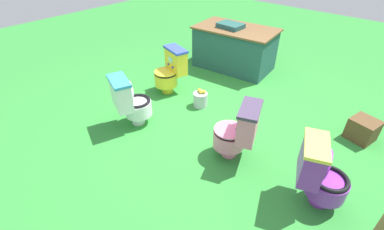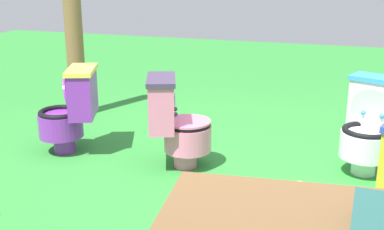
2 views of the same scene
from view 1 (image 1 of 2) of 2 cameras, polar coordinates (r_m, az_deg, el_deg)
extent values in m
plane|color=#2D8433|center=(3.89, 5.53, -1.53)|extent=(14.00, 14.00, 0.00)
cylinder|color=pink|center=(3.35, 7.79, -7.22)|extent=(0.23, 0.23, 0.14)
cylinder|color=pink|center=(3.24, 7.68, -4.92)|extent=(0.48, 0.48, 0.20)
torus|color=black|center=(3.17, 7.84, -3.37)|extent=(0.46, 0.46, 0.04)
cylinder|color=#3F334C|center=(3.21, 7.77, -4.10)|extent=(0.31, 0.31, 0.01)
cube|color=pink|center=(3.06, 11.69, -1.89)|extent=(0.32, 0.45, 0.37)
cube|color=#3F334C|center=(2.94, 12.15, 1.27)|extent=(0.35, 0.48, 0.04)
cube|color=#8CE0E5|center=(3.04, 9.95, -0.75)|extent=(0.05, 0.11, 0.08)
cylinder|color=pink|center=(3.16, 7.87, -3.05)|extent=(0.46, 0.46, 0.02)
sphere|color=#3F334C|center=(3.04, 9.41, -2.99)|extent=(0.04, 0.04, 0.04)
sphere|color=#3F334C|center=(3.16, 9.96, -1.51)|extent=(0.04, 0.04, 0.04)
cylinder|color=purple|center=(3.12, 25.15, -15.31)|extent=(0.23, 0.23, 0.14)
cylinder|color=purple|center=(3.00, 26.34, -13.25)|extent=(0.48, 0.48, 0.20)
torus|color=black|center=(2.93, 26.91, -11.76)|extent=(0.46, 0.46, 0.04)
cylinder|color=#EACC4C|center=(2.96, 26.64, -12.46)|extent=(0.31, 0.31, 0.01)
cube|color=purple|center=(2.79, 23.72, -8.91)|extent=(0.32, 0.45, 0.37)
cube|color=#EACC4C|center=(2.66, 24.74, -5.72)|extent=(0.36, 0.48, 0.04)
cube|color=#8CE0E5|center=(2.77, 26.02, -8.51)|extent=(0.05, 0.11, 0.08)
cylinder|color=purple|center=(2.82, 25.66, -9.48)|extent=(0.21, 0.36, 0.35)
sphere|color=#EACC4C|center=(2.89, 25.55, -9.06)|extent=(0.04, 0.04, 0.04)
sphere|color=#EACC4C|center=(2.79, 25.62, -10.98)|extent=(0.04, 0.04, 0.04)
cylinder|color=yellow|center=(4.58, -5.14, 5.65)|extent=(0.22, 0.22, 0.14)
cylinder|color=yellow|center=(4.49, -5.48, 7.47)|extent=(0.46, 0.46, 0.20)
torus|color=black|center=(4.44, -5.56, 8.75)|extent=(0.44, 0.44, 0.04)
cylinder|color=#3347B2|center=(4.46, -5.52, 8.15)|extent=(0.30, 0.30, 0.01)
cube|color=yellow|center=(4.46, -3.37, 11.15)|extent=(0.45, 0.30, 0.37)
cube|color=#3347B2|center=(4.38, -3.46, 13.58)|extent=(0.48, 0.33, 0.04)
cube|color=#8CE0E5|center=(4.40, -4.55, 11.44)|extent=(0.11, 0.04, 0.08)
cylinder|color=yellow|center=(4.43, -5.57, 9.00)|extent=(0.45, 0.45, 0.02)
sphere|color=#3347B2|center=(4.38, -4.08, 9.93)|extent=(0.04, 0.04, 0.04)
sphere|color=#3347B2|center=(4.49, -4.98, 10.56)|extent=(0.04, 0.04, 0.04)
cylinder|color=white|center=(3.90, -11.18, -0.68)|extent=(0.23, 0.23, 0.14)
cylinder|color=white|center=(3.81, -11.19, 1.47)|extent=(0.48, 0.48, 0.20)
torus|color=black|center=(3.75, -11.38, 2.90)|extent=(0.46, 0.46, 0.04)
cylinder|color=#338CBF|center=(3.78, -11.29, 2.23)|extent=(0.31, 0.31, 0.01)
cube|color=white|center=(3.64, -14.63, 4.12)|extent=(0.45, 0.33, 0.37)
cube|color=#338CBF|center=(3.54, -15.11, 6.94)|extent=(0.48, 0.36, 0.04)
cube|color=#8CE0E5|center=(3.63, -13.22, 5.21)|extent=(0.11, 0.05, 0.08)
cylinder|color=white|center=(3.66, -13.10, 4.32)|extent=(0.36, 0.21, 0.35)
sphere|color=#338CBF|center=(3.74, -13.27, 4.36)|extent=(0.04, 0.04, 0.04)
sphere|color=#338CBF|center=(3.62, -12.63, 3.37)|extent=(0.04, 0.04, 0.04)
cube|color=#23514C|center=(5.37, 8.86, 13.50)|extent=(1.48, 0.95, 0.74)
cube|color=brown|center=(5.25, 9.25, 17.41)|extent=(1.54, 1.01, 0.03)
cube|color=#23514C|center=(5.22, 8.08, 18.05)|extent=(0.45, 0.33, 0.08)
cube|color=brown|center=(4.13, 32.11, -2.59)|extent=(0.38, 0.37, 0.29)
cylinder|color=#B7B7BF|center=(4.17, 1.74, 3.26)|extent=(0.22, 0.22, 0.22)
ellipsoid|color=yellow|center=(4.14, 1.55, 5.23)|extent=(0.07, 0.05, 0.05)
ellipsoid|color=yellow|center=(4.10, 1.89, 4.89)|extent=(0.07, 0.05, 0.05)
ellipsoid|color=yellow|center=(4.10, 2.50, 4.91)|extent=(0.07, 0.05, 0.05)
camera|label=2|loc=(6.17, 19.23, 26.40)|focal=46.64mm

